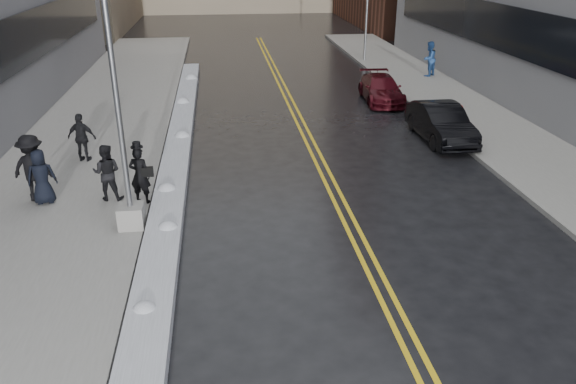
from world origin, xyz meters
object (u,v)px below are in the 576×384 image
object	(u,v)px
fire_hydrant	(460,113)
car_maroon	(381,89)
traffic_signal	(367,7)
pedestrian_e	(33,168)
pedestrian_fedora	(140,175)
pedestrian_b	(107,172)
lamppost	(122,140)
car_black	(441,123)
pedestrian_east	(429,59)
pedestrian_c	(41,177)
pedestrian_d	(82,138)

from	to	relation	value
fire_hydrant	car_maroon	world-z (taller)	car_maroon
traffic_signal	pedestrian_e	world-z (taller)	traffic_signal
pedestrian_fedora	pedestrian_b	xyz separation A→B (m)	(-0.96, 0.34, 0.00)
lamppost	car_black	bearing A→B (deg)	30.06
car_black	pedestrian_east	bearing A→B (deg)	72.03
fire_hydrant	pedestrian_east	size ratio (longest dim) A/B	0.38
pedestrian_c	car_maroon	world-z (taller)	pedestrian_c
pedestrian_b	pedestrian_c	size ratio (longest dim) A/B	1.04
traffic_signal	pedestrian_b	bearing A→B (deg)	-122.16
pedestrian_d	pedestrian_e	distance (m)	3.22
pedestrian_d	pedestrian_e	world-z (taller)	pedestrian_e
pedestrian_c	pedestrian_e	size ratio (longest dim) A/B	0.82
pedestrian_fedora	car_black	xyz separation A→B (m)	(10.70, 4.74, -0.28)
fire_hydrant	pedestrian_east	distance (m)	9.02
pedestrian_b	pedestrian_east	distance (m)	21.18
pedestrian_b	pedestrian_e	size ratio (longest dim) A/B	0.85
fire_hydrant	pedestrian_b	bearing A→B (deg)	-154.98
fire_hydrant	traffic_signal	xyz separation A→B (m)	(-0.50, 14.00, 2.85)
fire_hydrant	pedestrian_c	distance (m)	16.19
pedestrian_fedora	pedestrian_east	size ratio (longest dim) A/B	0.87
pedestrian_fedora	car_black	distance (m)	11.70
traffic_signal	pedestrian_d	world-z (taller)	traffic_signal
lamppost	car_black	xyz separation A→B (m)	(10.80, 6.25, -1.83)
fire_hydrant	car_maroon	size ratio (longest dim) A/B	0.17
pedestrian_east	pedestrian_b	bearing A→B (deg)	5.25
pedestrian_b	pedestrian_c	distance (m)	1.79
car_black	car_maroon	world-z (taller)	car_black
pedestrian_c	pedestrian_e	bearing A→B (deg)	-53.81
traffic_signal	pedestrian_e	distance (m)	24.88
traffic_signal	pedestrian_d	distance (m)	22.02
lamppost	pedestrian_d	world-z (taller)	lamppost
fire_hydrant	pedestrian_e	bearing A→B (deg)	-158.72
pedestrian_b	pedestrian_c	xyz separation A→B (m)	(-1.79, -0.04, -0.03)
car_maroon	car_black	bearing A→B (deg)	-79.91
lamppost	car_maroon	distance (m)	16.00
traffic_signal	pedestrian_b	world-z (taller)	traffic_signal
pedestrian_fedora	pedestrian_c	bearing A→B (deg)	9.62
lamppost	pedestrian_fedora	world-z (taller)	lamppost
pedestrian_east	car_maroon	size ratio (longest dim) A/B	0.45
pedestrian_c	pedestrian_east	world-z (taller)	pedestrian_east
pedestrian_east	pedestrian_d	bearing A→B (deg)	-4.34
pedestrian_b	fire_hydrant	bearing A→B (deg)	-149.14
pedestrian_fedora	pedestrian_e	xyz separation A→B (m)	(-3.02, 0.56, 0.15)
fire_hydrant	car_maroon	bearing A→B (deg)	117.04
fire_hydrant	pedestrian_b	xyz separation A→B (m)	(-13.16, -6.14, 0.43)
fire_hydrant	car_black	distance (m)	2.31
lamppost	pedestrian_d	size ratio (longest dim) A/B	4.59
fire_hydrant	pedestrian_east	world-z (taller)	pedestrian_east
pedestrian_b	pedestrian_east	bearing A→B (deg)	-129.24
pedestrian_c	pedestrian_d	size ratio (longest dim) A/B	0.97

